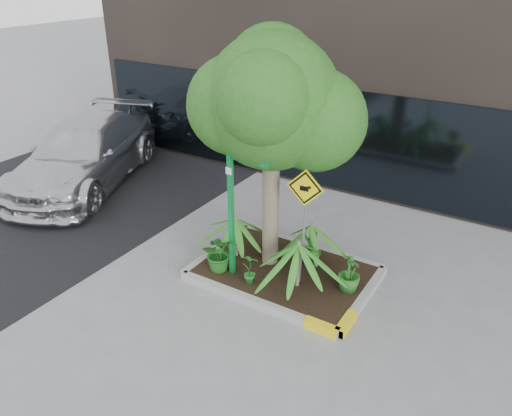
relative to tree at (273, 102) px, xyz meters
The scene contains 14 objects.
ground 3.36m from the tree, 65.72° to the right, with size 80.00×80.00×0.00m, color gray.
asphalt_road 7.14m from the tree, behind, with size 7.00×80.00×0.01m, color black.
planter 3.25m from the tree, 21.00° to the right, with size 3.35×2.36×0.15m.
tree is the anchor object (origin of this frame).
palm_front 2.50m from the tree, 29.29° to the right, with size 1.05×1.05×1.16m.
palm_left 2.45m from the tree, 164.22° to the right, with size 0.99×0.99×1.11m.
palm_back 2.58m from the tree, 38.91° to the left, with size 0.87×0.87×0.97m.
parked_car 6.91m from the tree, behind, with size 2.33×5.74×1.67m, color silver.
shrub_a 2.99m from the tree, 129.82° to the right, with size 0.66×0.66×0.73m, color #1D631C.
shrub_b 3.27m from the tree, ahead, with size 0.41×0.41×0.74m, color #24651E.
shrub_c 2.98m from the tree, 85.20° to the right, with size 0.34×0.34×0.64m, color #247725.
shrub_d 2.91m from the tree, 13.79° to the left, with size 0.42×0.42×0.76m, color #1E6A22.
street_sign_post 1.70m from the tree, 116.39° to the right, with size 0.86×0.89×2.92m.
cattle_sign 1.89m from the tree, 17.26° to the right, with size 0.68×0.30×2.20m.
Camera 1 is at (3.96, -6.84, 5.49)m, focal length 35.00 mm.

